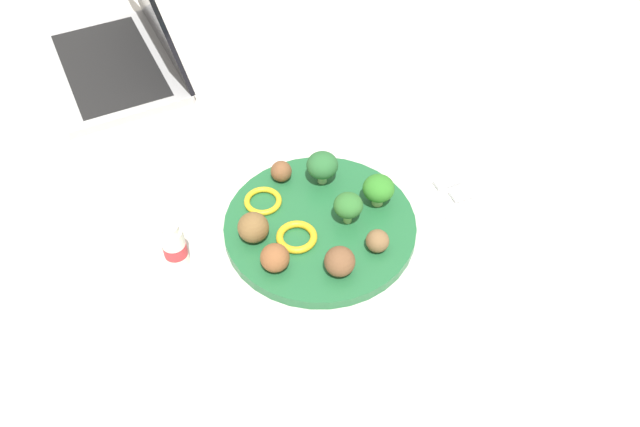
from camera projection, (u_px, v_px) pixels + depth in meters
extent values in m
plane|color=silver|center=(320.00, 230.00, 0.96)|extent=(4.00, 4.00, 0.00)
cylinder|color=#236638|center=(320.00, 226.00, 0.96)|extent=(0.28, 0.28, 0.02)
cylinder|color=#9BCF75|center=(348.00, 217.00, 0.95)|extent=(0.01, 0.01, 0.02)
ellipsoid|color=#306E2E|center=(348.00, 205.00, 0.93)|extent=(0.04, 0.04, 0.03)
cylinder|color=#8FC17C|center=(322.00, 178.00, 1.00)|extent=(0.01, 0.01, 0.02)
ellipsoid|color=#2B6632|center=(322.00, 165.00, 0.98)|extent=(0.05, 0.05, 0.04)
cylinder|color=#99C572|center=(377.00, 200.00, 0.97)|extent=(0.02, 0.02, 0.01)
ellipsoid|color=#327E27|center=(379.00, 188.00, 0.95)|extent=(0.05, 0.05, 0.04)
sphere|color=brown|center=(253.00, 225.00, 0.92)|extent=(0.04, 0.04, 0.04)
sphere|color=brown|center=(377.00, 241.00, 0.91)|extent=(0.03, 0.03, 0.03)
sphere|color=brown|center=(275.00, 258.00, 0.88)|extent=(0.04, 0.04, 0.04)
sphere|color=brown|center=(342.00, 261.00, 0.88)|extent=(0.04, 0.04, 0.04)
sphere|color=brown|center=(281.00, 171.00, 1.00)|extent=(0.03, 0.03, 0.03)
torus|color=yellow|center=(297.00, 237.00, 0.93)|extent=(0.07, 0.07, 0.01)
torus|color=yellow|center=(263.00, 201.00, 0.97)|extent=(0.08, 0.08, 0.01)
cube|color=white|center=(481.00, 183.00, 1.02)|extent=(0.18, 0.13, 0.01)
cube|color=silver|center=(496.00, 186.00, 1.01)|extent=(0.09, 0.02, 0.01)
cube|color=silver|center=(462.00, 197.00, 1.00)|extent=(0.03, 0.02, 0.01)
cube|color=white|center=(491.00, 169.00, 1.04)|extent=(0.09, 0.02, 0.01)
cube|color=silver|center=(451.00, 181.00, 1.02)|extent=(0.06, 0.02, 0.01)
cylinder|color=white|center=(174.00, 245.00, 0.90)|extent=(0.03, 0.03, 0.07)
cylinder|color=red|center=(175.00, 246.00, 0.90)|extent=(0.03, 0.03, 0.02)
cylinder|color=silver|center=(169.00, 226.00, 0.87)|extent=(0.02, 0.02, 0.01)
cube|color=#B7B7B7|center=(110.00, 68.00, 1.22)|extent=(0.27, 0.35, 0.02)
cube|color=black|center=(109.00, 64.00, 1.21)|extent=(0.20, 0.30, 0.00)
cube|color=black|center=(147.00, 5.00, 1.16)|extent=(0.10, 0.32, 0.20)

